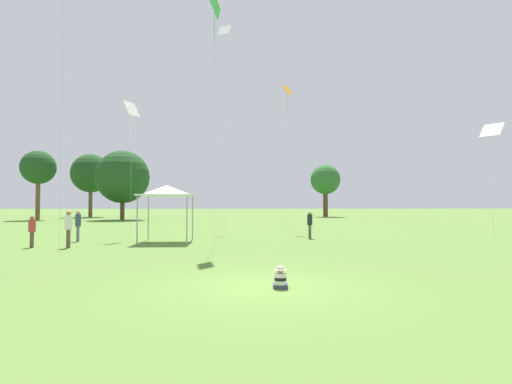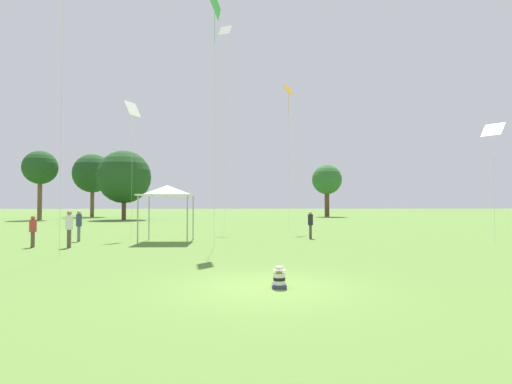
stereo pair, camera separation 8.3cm
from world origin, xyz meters
The scene contains 16 objects.
ground_plane centered at (0.00, 0.00, 0.00)m, with size 300.00×300.00×0.00m, color #567A33.
seated_toddler centered at (0.41, -0.14, 0.24)m, with size 0.41×0.50×0.57m.
person_standing_0 centered at (-10.86, 9.96, 0.94)m, with size 0.34×0.34×1.58m.
person_standing_1 centered at (-9.77, 12.95, 1.09)m, with size 0.34×0.34×1.79m.
person_standing_2 centered at (-8.98, 9.69, 1.11)m, with size 0.46×0.46×1.84m.
person_standing_3 centered at (3.89, 14.16, 1.04)m, with size 0.40×0.40×1.72m.
canopy_tent centered at (-4.65, 12.44, 2.90)m, with size 2.96×2.96×3.23m.
kite_0 centered at (13.84, 11.34, 6.26)m, with size 1.23×1.29×6.77m.
kite_2 centered at (-1.71, 23.81, 16.50)m, with size 1.20×0.96×17.71m.
kite_3 centered at (-7.45, 15.49, 8.11)m, with size 0.94×1.19×8.79m.
kite_4 centered at (-1.83, 9.76, 12.15)m, with size 0.66×1.31×13.04m.
kite_7 centered at (3.44, 21.01, 10.80)m, with size 0.97×0.99×11.65m.
distant_tree_0 centered at (-26.69, 43.45, 6.86)m, with size 4.42×4.42×9.16m.
distant_tree_1 centered at (-23.89, 54.74, 6.99)m, with size 6.19×6.19×10.12m.
distant_tree_2 centered at (14.06, 54.09, 6.01)m, with size 4.85×4.85×8.53m.
distant_tree_3 centered at (-15.67, 43.26, 5.70)m, with size 7.01×7.01×9.21m.
Camera 1 is at (-0.78, -10.48, 2.20)m, focal length 28.00 mm.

